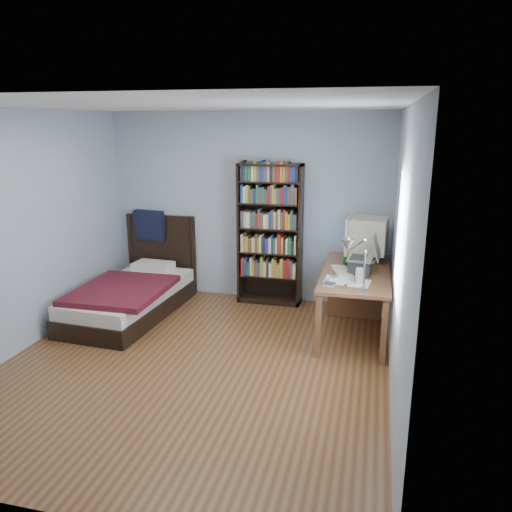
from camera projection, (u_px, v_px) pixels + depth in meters
The scene contains 14 objects.
room at pixel (194, 243), 4.71m from camera, with size 4.20×4.24×2.50m.
desk at pixel (357, 285), 6.14m from camera, with size 0.75×1.63×0.73m.
crt_monitor at pixel (366, 236), 6.00m from camera, with size 0.50×0.47×0.53m.
laptop at pixel (362, 263), 5.52m from camera, with size 0.37×0.37×0.43m.
desk_lamp at pixel (351, 250), 4.49m from camera, with size 0.24×0.54×0.64m.
keyboard at pixel (342, 271), 5.57m from camera, with size 0.17×0.43×0.03m, color beige.
speaker at pixel (360, 276), 5.20m from camera, with size 0.08×0.08×0.16m, color #98989B.
soda_can at pixel (346, 261), 5.86m from camera, with size 0.06×0.06×0.11m, color #083C0D.
mouse at pixel (355, 263), 5.89m from camera, with size 0.06×0.11×0.04m, color silver.
phone_silver at pixel (334, 277), 5.38m from camera, with size 0.05×0.10×0.02m, color #ACACB0.
phone_grey at pixel (327, 281), 5.26m from camera, with size 0.05×0.10×0.02m, color #98989B.
external_drive at pixel (329, 284), 5.13m from camera, with size 0.11×0.11×0.02m, color #98989B.
bookshelf at pixel (270, 235), 6.54m from camera, with size 0.83×0.30×1.85m.
bed at pixel (133, 293), 6.33m from camera, with size 1.08×2.06×1.16m.
Camera 1 is at (1.69, -4.31, 2.36)m, focal length 35.00 mm.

